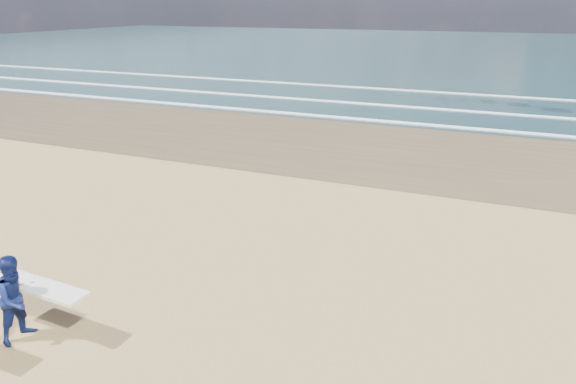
% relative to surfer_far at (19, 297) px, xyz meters
% --- Properties ---
extents(surfer_far, '(2.22, 1.13, 1.77)m').
position_rel_surfer_far_xyz_m(surfer_far, '(0.00, 0.00, 0.00)').
color(surfer_far, '#0D184C').
rests_on(surfer_far, ground).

